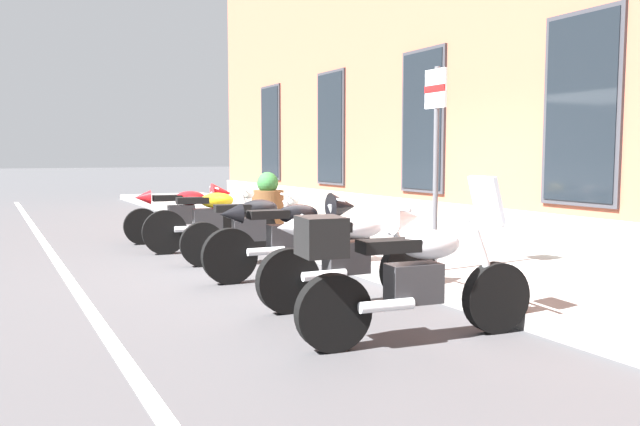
{
  "coord_description": "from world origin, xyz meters",
  "views": [
    {
      "loc": [
        7.55,
        -4.05,
        1.51
      ],
      "look_at": [
        -0.99,
        0.42,
        0.63
      ],
      "focal_mm": 35.97,
      "sensor_mm": 36.0,
      "label": 1
    }
  ],
  "objects_px": {
    "motorcycle_white_sport": "(357,249)",
    "barrel_planter": "(268,204)",
    "motorcycle_black_naked": "(254,229)",
    "motorcycle_silver_touring": "(406,275)",
    "motorcycle_black_sport": "(297,233)",
    "motorcycle_red_sport": "(189,210)",
    "motorcycle_yellow_naked": "(212,220)",
    "parking_sign": "(436,140)"
  },
  "relations": [
    {
      "from": "motorcycle_black_sport",
      "to": "barrel_planter",
      "type": "relative_size",
      "value": 2.1
    },
    {
      "from": "motorcycle_yellow_naked",
      "to": "motorcycle_silver_touring",
      "type": "relative_size",
      "value": 1.0
    },
    {
      "from": "motorcycle_black_naked",
      "to": "parking_sign",
      "type": "relative_size",
      "value": 0.85
    },
    {
      "from": "motorcycle_black_naked",
      "to": "parking_sign",
      "type": "height_order",
      "value": "parking_sign"
    },
    {
      "from": "motorcycle_black_sport",
      "to": "parking_sign",
      "type": "bearing_deg",
      "value": 50.18
    },
    {
      "from": "barrel_planter",
      "to": "motorcycle_yellow_naked",
      "type": "bearing_deg",
      "value": -47.81
    },
    {
      "from": "motorcycle_black_naked",
      "to": "barrel_planter",
      "type": "bearing_deg",
      "value": 153.31
    },
    {
      "from": "motorcycle_black_sport",
      "to": "motorcycle_white_sport",
      "type": "xyz_separation_m",
      "value": [
        1.55,
        -0.07,
        0.0
      ]
    },
    {
      "from": "motorcycle_white_sport",
      "to": "barrel_planter",
      "type": "xyz_separation_m",
      "value": [
        -5.5,
        1.36,
        0.03
      ]
    },
    {
      "from": "motorcycle_white_sport",
      "to": "motorcycle_black_sport",
      "type": "bearing_deg",
      "value": 177.55
    },
    {
      "from": "motorcycle_black_naked",
      "to": "motorcycle_silver_touring",
      "type": "distance_m",
      "value": 4.11
    },
    {
      "from": "motorcycle_yellow_naked",
      "to": "barrel_planter",
      "type": "distance_m",
      "value": 2.07
    },
    {
      "from": "motorcycle_black_naked",
      "to": "motorcycle_silver_touring",
      "type": "bearing_deg",
      "value": -4.63
    },
    {
      "from": "motorcycle_black_naked",
      "to": "parking_sign",
      "type": "xyz_separation_m",
      "value": [
        2.31,
        1.33,
        1.2
      ]
    },
    {
      "from": "motorcycle_yellow_naked",
      "to": "barrel_planter",
      "type": "height_order",
      "value": "barrel_planter"
    },
    {
      "from": "motorcycle_white_sport",
      "to": "motorcycle_silver_touring",
      "type": "xyz_separation_m",
      "value": [
        1.29,
        -0.33,
        -0.01
      ]
    },
    {
      "from": "motorcycle_silver_touring",
      "to": "barrel_planter",
      "type": "xyz_separation_m",
      "value": [
        -6.79,
        1.69,
        0.04
      ]
    },
    {
      "from": "motorcycle_yellow_naked",
      "to": "motorcycle_silver_touring",
      "type": "distance_m",
      "value": 5.41
    },
    {
      "from": "motorcycle_yellow_naked",
      "to": "parking_sign",
      "type": "distance_m",
      "value": 4.09
    },
    {
      "from": "motorcycle_yellow_naked",
      "to": "motorcycle_black_sport",
      "type": "distance_m",
      "value": 2.57
    },
    {
      "from": "motorcycle_yellow_naked",
      "to": "motorcycle_black_sport",
      "type": "relative_size",
      "value": 0.96
    },
    {
      "from": "motorcycle_black_sport",
      "to": "barrel_planter",
      "type": "distance_m",
      "value": 4.16
    },
    {
      "from": "motorcycle_red_sport",
      "to": "motorcycle_black_sport",
      "type": "height_order",
      "value": "motorcycle_black_sport"
    },
    {
      "from": "motorcycle_red_sport",
      "to": "motorcycle_white_sport",
      "type": "xyz_separation_m",
      "value": [
        5.36,
        0.17,
        0.01
      ]
    },
    {
      "from": "motorcycle_black_sport",
      "to": "parking_sign",
      "type": "relative_size",
      "value": 0.92
    },
    {
      "from": "motorcycle_yellow_naked",
      "to": "motorcycle_silver_touring",
      "type": "bearing_deg",
      "value": -1.68
    },
    {
      "from": "barrel_planter",
      "to": "motorcycle_silver_touring",
      "type": "bearing_deg",
      "value": -13.96
    },
    {
      "from": "motorcycle_black_sport",
      "to": "motorcycle_silver_touring",
      "type": "bearing_deg",
      "value": -7.84
    },
    {
      "from": "motorcycle_black_sport",
      "to": "parking_sign",
      "type": "xyz_separation_m",
      "value": [
        1.06,
        1.27,
        1.11
      ]
    },
    {
      "from": "motorcycle_black_naked",
      "to": "motorcycle_yellow_naked",
      "type": "bearing_deg",
      "value": -172.46
    },
    {
      "from": "motorcycle_silver_touring",
      "to": "motorcycle_white_sport",
      "type": "bearing_deg",
      "value": 165.88
    },
    {
      "from": "motorcycle_silver_touring",
      "to": "motorcycle_yellow_naked",
      "type": "bearing_deg",
      "value": 178.32
    },
    {
      "from": "motorcycle_black_naked",
      "to": "motorcycle_black_sport",
      "type": "xyz_separation_m",
      "value": [
        1.25,
        0.06,
        0.09
      ]
    },
    {
      "from": "motorcycle_red_sport",
      "to": "barrel_planter",
      "type": "bearing_deg",
      "value": 95.09
    },
    {
      "from": "motorcycle_red_sport",
      "to": "motorcycle_yellow_naked",
      "type": "relative_size",
      "value": 0.97
    },
    {
      "from": "motorcycle_white_sport",
      "to": "barrel_planter",
      "type": "relative_size",
      "value": 1.91
    },
    {
      "from": "motorcycle_black_sport",
      "to": "motorcycle_silver_touring",
      "type": "height_order",
      "value": "motorcycle_silver_touring"
    },
    {
      "from": "motorcycle_yellow_naked",
      "to": "motorcycle_white_sport",
      "type": "bearing_deg",
      "value": 2.32
    },
    {
      "from": "motorcycle_black_naked",
      "to": "motorcycle_silver_touring",
      "type": "relative_size",
      "value": 0.95
    },
    {
      "from": "motorcycle_yellow_naked",
      "to": "motorcycle_black_sport",
      "type": "xyz_separation_m",
      "value": [
        2.56,
        0.23,
        0.07
      ]
    },
    {
      "from": "motorcycle_red_sport",
      "to": "barrel_planter",
      "type": "distance_m",
      "value": 1.54
    },
    {
      "from": "motorcycle_silver_touring",
      "to": "parking_sign",
      "type": "height_order",
      "value": "parking_sign"
    }
  ]
}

